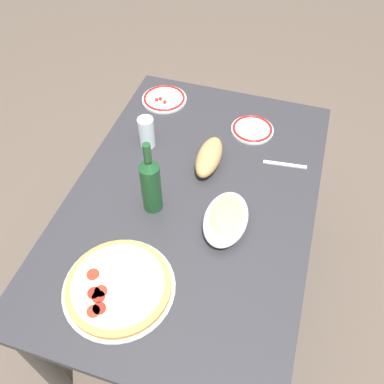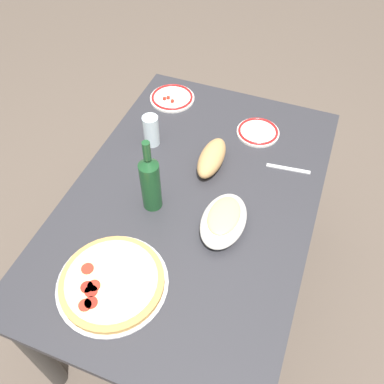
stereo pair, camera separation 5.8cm
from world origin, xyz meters
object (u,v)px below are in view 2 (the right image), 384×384
object	(u,v)px
dining_table	(192,215)
baked_pasta_dish	(224,219)
pepperoni_pizza	(112,282)
bread_loaf	(212,158)
side_plate_near	(258,132)
water_glass	(151,131)
wine_bottle	(150,182)
side_plate_far	(172,98)

from	to	relation	value
dining_table	baked_pasta_dish	xyz separation A→B (m)	(-0.08, -0.15, 0.15)
pepperoni_pizza	bread_loaf	bearing A→B (deg)	-11.47
pepperoni_pizza	side_plate_near	size ratio (longest dim) A/B	1.95
side_plate_near	bread_loaf	bearing A→B (deg)	153.48
pepperoni_pizza	water_glass	size ratio (longest dim) A/B	2.63
bread_loaf	side_plate_near	bearing A→B (deg)	-26.52
dining_table	side_plate_near	world-z (taller)	side_plate_near
water_glass	bread_loaf	bearing A→B (deg)	-97.18
water_glass	side_plate_near	distance (m)	0.45
wine_bottle	pepperoni_pizza	bearing A→B (deg)	-177.70
pepperoni_pizza	water_glass	distance (m)	0.65
pepperoni_pizza	side_plate_near	bearing A→B (deg)	-16.15
pepperoni_pizza	bread_loaf	distance (m)	0.61
baked_pasta_dish	bread_loaf	distance (m)	0.30
wine_bottle	water_glass	xyz separation A→B (m)	(0.29, 0.14, -0.06)
pepperoni_pizza	baked_pasta_dish	xyz separation A→B (m)	(0.33, -0.25, 0.03)
wine_bottle	side_plate_near	distance (m)	0.58
dining_table	bread_loaf	world-z (taller)	bread_loaf
dining_table	side_plate_near	xyz separation A→B (m)	(0.43, -0.14, 0.12)
side_plate_far	water_glass	bearing A→B (deg)	-173.22
dining_table	baked_pasta_dish	size ratio (longest dim) A/B	5.58
baked_pasta_dish	side_plate_far	world-z (taller)	baked_pasta_dish
dining_table	side_plate_far	distance (m)	0.60
dining_table	pepperoni_pizza	xyz separation A→B (m)	(-0.42, 0.11, 0.13)
wine_bottle	water_glass	bearing A→B (deg)	24.83
pepperoni_pizza	side_plate_far	bearing A→B (deg)	11.28
bread_loaf	water_glass	bearing A→B (deg)	82.82
side_plate_far	bread_loaf	size ratio (longest dim) A/B	0.94
dining_table	pepperoni_pizza	size ratio (longest dim) A/B	3.82
pepperoni_pizza	side_plate_far	size ratio (longest dim) A/B	1.72
wine_bottle	side_plate_near	size ratio (longest dim) A/B	1.69
pepperoni_pizza	baked_pasta_dish	world-z (taller)	baked_pasta_dish
baked_pasta_dish	side_plate_far	bearing A→B (deg)	36.48
water_glass	side_plate_far	world-z (taller)	water_glass
side_plate_near	bread_loaf	distance (m)	0.28
wine_bottle	side_plate_far	size ratio (longest dim) A/B	1.50
baked_pasta_dish	wine_bottle	distance (m)	0.28
water_glass	bread_loaf	xyz separation A→B (m)	(-0.03, -0.27, -0.03)
baked_pasta_dish	wine_bottle	xyz separation A→B (m)	(0.00, 0.27, 0.08)
wine_bottle	water_glass	distance (m)	0.33
dining_table	water_glass	size ratio (longest dim) A/B	10.04
wine_bottle	side_plate_far	distance (m)	0.63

